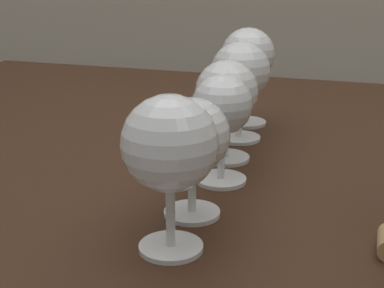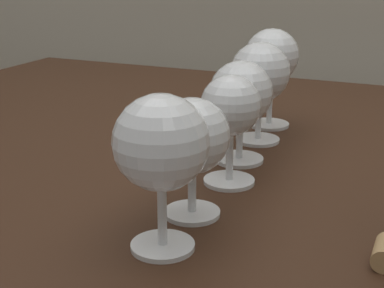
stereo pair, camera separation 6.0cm
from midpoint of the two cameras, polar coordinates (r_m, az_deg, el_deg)
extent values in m
cube|color=#382114|center=(0.87, 10.77, -1.00)|extent=(1.57, 0.96, 0.03)
cylinder|color=#382114|center=(1.66, -11.56, -5.59)|extent=(0.06, 0.06, 0.73)
cylinder|color=white|center=(0.56, 0.18, -10.11)|extent=(0.06, 0.06, 0.00)
cylinder|color=white|center=(0.54, 0.18, -6.49)|extent=(0.01, 0.01, 0.07)
sphere|color=white|center=(0.52, 0.19, 0.10)|extent=(0.09, 0.09, 0.09)
ellipsoid|color=gold|center=(0.52, 0.19, 0.16)|extent=(0.08, 0.08, 0.04)
cylinder|color=white|center=(0.63, 2.75, -6.86)|extent=(0.06, 0.06, 0.00)
cylinder|color=white|center=(0.61, 2.79, -4.16)|extent=(0.01, 0.01, 0.06)
sphere|color=white|center=(0.59, 2.88, 0.78)|extent=(0.08, 0.08, 0.08)
ellipsoid|color=beige|center=(0.59, 2.88, 0.79)|extent=(0.07, 0.07, 0.04)
cylinder|color=white|center=(0.71, 6.08, -3.69)|extent=(0.06, 0.06, 0.00)
cylinder|color=white|center=(0.70, 6.19, -0.85)|extent=(0.01, 0.01, 0.07)
sphere|color=white|center=(0.68, 6.35, 3.80)|extent=(0.07, 0.07, 0.07)
ellipsoid|color=#470A16|center=(0.69, 6.34, 3.41)|extent=(0.06, 0.06, 0.02)
cylinder|color=white|center=(0.79, 6.84, -1.53)|extent=(0.07, 0.07, 0.00)
cylinder|color=white|center=(0.78, 6.94, 0.82)|extent=(0.01, 0.01, 0.06)
sphere|color=white|center=(0.76, 7.11, 5.05)|extent=(0.08, 0.08, 0.08)
ellipsoid|color=maroon|center=(0.76, 7.09, 4.60)|extent=(0.07, 0.07, 0.03)
cylinder|color=white|center=(0.87, 8.38, 0.32)|extent=(0.07, 0.07, 0.00)
cylinder|color=white|center=(0.86, 8.50, 2.77)|extent=(0.01, 0.01, 0.07)
sphere|color=white|center=(0.85, 8.71, 6.99)|extent=(0.09, 0.09, 0.09)
ellipsoid|color=maroon|center=(0.85, 8.71, 7.04)|extent=(0.08, 0.08, 0.04)
cylinder|color=white|center=(0.96, 9.38, 1.90)|extent=(0.07, 0.07, 0.00)
cylinder|color=white|center=(0.95, 9.52, 4.45)|extent=(0.01, 0.01, 0.08)
sphere|color=white|center=(0.93, 9.75, 8.59)|extent=(0.09, 0.09, 0.09)
ellipsoid|color=#EACC66|center=(0.93, 9.75, 8.61)|extent=(0.08, 0.08, 0.04)
camera|label=1|loc=(0.03, -87.14, 0.95)|focal=53.91mm
camera|label=2|loc=(0.03, 92.86, -0.95)|focal=53.91mm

